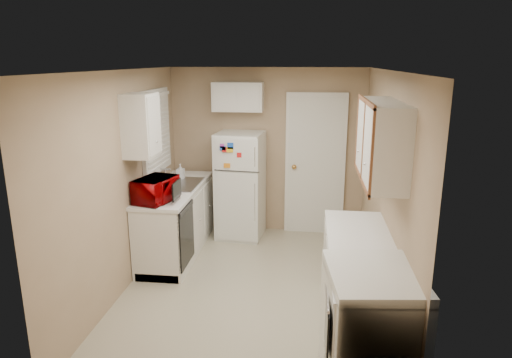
# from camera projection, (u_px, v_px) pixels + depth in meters

# --- Properties ---
(floor) EXTENTS (3.80, 3.80, 0.00)m
(floor) POSITION_uv_depth(u_px,v_px,m) (251.00, 289.00, 5.14)
(floor) COLOR #C1B89B
(floor) RESTS_ON ground
(ceiling) EXTENTS (3.80, 3.80, 0.00)m
(ceiling) POSITION_uv_depth(u_px,v_px,m) (250.00, 70.00, 4.53)
(ceiling) COLOR white
(ceiling) RESTS_ON floor
(wall_left) EXTENTS (3.80, 3.80, 0.00)m
(wall_left) POSITION_uv_depth(u_px,v_px,m) (124.00, 182.00, 4.99)
(wall_left) COLOR tan
(wall_left) RESTS_ON floor
(wall_right) EXTENTS (3.80, 3.80, 0.00)m
(wall_right) POSITION_uv_depth(u_px,v_px,m) (386.00, 191.00, 4.68)
(wall_right) COLOR tan
(wall_right) RESTS_ON floor
(wall_back) EXTENTS (2.80, 2.80, 0.00)m
(wall_back) POSITION_uv_depth(u_px,v_px,m) (267.00, 152.00, 6.66)
(wall_back) COLOR tan
(wall_back) RESTS_ON floor
(wall_front) EXTENTS (2.80, 2.80, 0.00)m
(wall_front) POSITION_uv_depth(u_px,v_px,m) (213.00, 263.00, 3.01)
(wall_front) COLOR tan
(wall_front) RESTS_ON floor
(left_counter) EXTENTS (0.60, 1.80, 0.90)m
(left_counter) POSITION_uv_depth(u_px,v_px,m) (177.00, 220.00, 6.02)
(left_counter) COLOR silver
(left_counter) RESTS_ON floor
(dishwasher) EXTENTS (0.03, 0.58, 0.72)m
(dishwasher) POSITION_uv_depth(u_px,v_px,m) (186.00, 235.00, 5.40)
(dishwasher) COLOR black
(dishwasher) RESTS_ON floor
(sink) EXTENTS (0.54, 0.74, 0.16)m
(sink) POSITION_uv_depth(u_px,v_px,m) (179.00, 187.00, 6.06)
(sink) COLOR gray
(sink) RESTS_ON left_counter
(microwave) EXTENTS (0.57, 0.40, 0.34)m
(microwave) POSITION_uv_depth(u_px,v_px,m) (156.00, 189.00, 5.28)
(microwave) COLOR #910104
(microwave) RESTS_ON left_counter
(soap_bottle) EXTENTS (0.10, 0.10, 0.21)m
(soap_bottle) POSITION_uv_depth(u_px,v_px,m) (180.00, 172.00, 6.29)
(soap_bottle) COLOR silver
(soap_bottle) RESTS_ON left_counter
(window_blinds) EXTENTS (0.10, 0.98, 1.08)m
(window_blinds) POSITION_uv_depth(u_px,v_px,m) (157.00, 132.00, 5.90)
(window_blinds) COLOR silver
(window_blinds) RESTS_ON wall_left
(upper_cabinet_left) EXTENTS (0.30, 0.45, 0.70)m
(upper_cabinet_left) POSITION_uv_depth(u_px,v_px,m) (141.00, 125.00, 5.04)
(upper_cabinet_left) COLOR silver
(upper_cabinet_left) RESTS_ON wall_left
(refrigerator) EXTENTS (0.69, 0.67, 1.52)m
(refrigerator) POSITION_uv_depth(u_px,v_px,m) (240.00, 185.00, 6.51)
(refrigerator) COLOR silver
(refrigerator) RESTS_ON floor
(cabinet_over_fridge) EXTENTS (0.70, 0.30, 0.40)m
(cabinet_over_fridge) POSITION_uv_depth(u_px,v_px,m) (238.00, 97.00, 6.36)
(cabinet_over_fridge) COLOR silver
(cabinet_over_fridge) RESTS_ON wall_back
(interior_door) EXTENTS (0.86, 0.06, 2.08)m
(interior_door) POSITION_uv_depth(u_px,v_px,m) (315.00, 165.00, 6.59)
(interior_door) COLOR silver
(interior_door) RESTS_ON floor
(right_counter) EXTENTS (0.60, 2.00, 0.90)m
(right_counter) POSITION_uv_depth(u_px,v_px,m) (359.00, 293.00, 4.13)
(right_counter) COLOR silver
(right_counter) RESTS_ON floor
(stove) EXTENTS (0.75, 0.88, 0.99)m
(stove) POSITION_uv_depth(u_px,v_px,m) (370.00, 329.00, 3.50)
(stove) COLOR silver
(stove) RESTS_ON floor
(upper_cabinet_right) EXTENTS (0.30, 1.20, 0.70)m
(upper_cabinet_right) POSITION_uv_depth(u_px,v_px,m) (382.00, 141.00, 4.06)
(upper_cabinet_right) COLOR silver
(upper_cabinet_right) RESTS_ON wall_right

